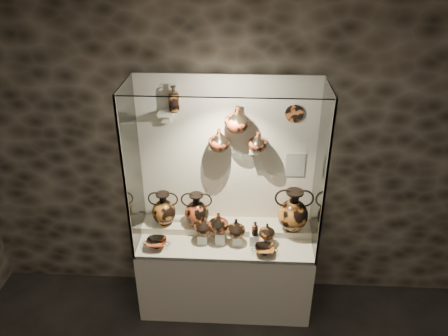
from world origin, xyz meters
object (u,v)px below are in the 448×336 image
Objects in this scene: amphora_left at (164,208)px; amphora_right at (293,210)px; amphora_mid at (197,210)px; kylix_left at (156,243)px; lekythos_small at (255,228)px; kylix_right at (265,250)px; jug_b at (218,222)px; ovoid_vase_c at (258,141)px; ovoid_vase_b at (237,119)px; jug_e at (267,231)px; lekythos_tall at (174,98)px; ovoid_vase_a at (219,140)px; jug_c at (236,228)px; jug_a at (203,225)px.

amphora_right reaches higher than amphora_left.
amphora_mid is 1.45× the size of kylix_left.
lekythos_small reaches higher than kylix_right.
jug_b is 0.86× the size of kylix_right.
ovoid_vase_c is at bearing 56.74° from jug_b.
amphora_mid is at bearing 13.12° from kylix_left.
jug_b is 0.86× the size of ovoid_vase_b.
jug_e is at bearing 71.19° from kylix_right.
jug_b reaches higher than jug_e.
lekythos_small reaches higher than kylix_left.
amphora_mid reaches higher than jug_e.
lekythos_small reaches higher than jug_e.
jug_b is 0.35m from lekythos_small.
ovoid_vase_b is at bearing 14.14° from amphora_left.
kylix_right is at bearing -5.77° from lekythos_tall.
ovoid_vase_a reaches higher than kylix_left.
ovoid_vase_c reaches higher than lekythos_small.
jug_b is 0.79m from ovoid_vase_a.
jug_c is at bearing 17.67° from jug_b.
jug_b is 0.62m from kylix_left.
amphora_left is 1.88× the size of jug_c.
jug_e is (0.30, 0.00, -0.02)m from jug_c.
jug_a is 1.24m from lekythos_tall.
jug_c is (0.72, -0.20, -0.06)m from amphora_left.
jug_b reaches higher than kylix_left.
jug_a is at bearing 174.06° from amphora_right.
ovoid_vase_a reaches higher than amphora_mid.
ovoid_vase_c is (0.35, 0.24, 0.75)m from jug_b.
jug_b is 1.07× the size of jug_c.
lekythos_small reaches higher than jug_c.
lekythos_tall is (0.18, 0.39, 1.32)m from kylix_left.
kylix_left is at bearing 167.67° from kylix_right.
lekythos_small is at bearing -169.87° from amphora_right.
ovoid_vase_b reaches higher than kylix_left.
kylix_left is at bearing -142.46° from jug_a.
kylix_left is 1.41m from ovoid_vase_b.
jug_a is at bearing -68.88° from amphora_mid.
amphora_mid is at bearing -156.57° from ovoid_vase_c.
kylix_left is 1.39m from lekythos_tall.
ovoid_vase_b is at bearing -155.84° from ovoid_vase_c.
amphora_right is at bearing -30.24° from ovoid_vase_a.
lekythos_tall reaches higher than jug_c.
ovoid_vase_a reaches higher than jug_c.
ovoid_vase_c is at bearing 93.27° from kylix_right.
ovoid_vase_c is (-0.09, 0.39, 0.93)m from kylix_right.
kylix_right is at bearing -112.45° from jug_e.
jug_b is (-0.72, -0.15, -0.06)m from amphora_right.
amphora_mid is at bearing 169.54° from ovoid_vase_a.
amphora_left reaches higher than jug_a.
amphora_right reaches higher than amphora_mid.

